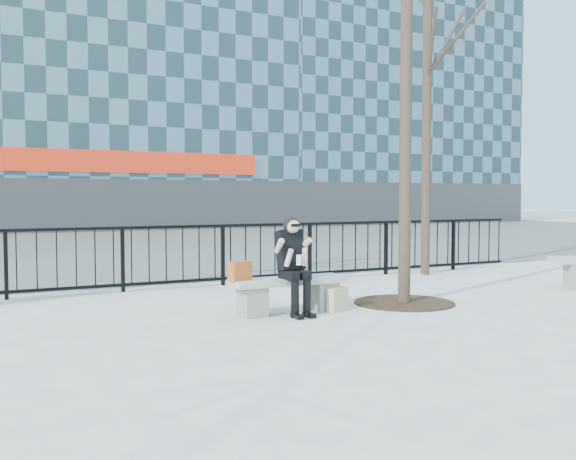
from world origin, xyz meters
name	(u,v)px	position (x,y,z in m)	size (l,w,h in m)	color
ground	(289,313)	(0.00, 0.00, 0.00)	(120.00, 120.00, 0.00)	#999894
street_surface	(91,243)	(0.00, 15.00, 0.00)	(60.00, 23.00, 0.01)	#474747
railing	(212,255)	(0.00, 3.00, 0.55)	(14.00, 0.06, 1.10)	black
building_right	(373,62)	(20.00, 27.00, 10.30)	(16.20, 10.20, 20.60)	slate
tree_right	(428,17)	(4.50, 2.60, 5.24)	(2.80, 2.80, 7.00)	black
tree_grate	(404,303)	(1.90, -0.10, 0.01)	(1.50, 1.50, 0.02)	black
bench_main	(289,291)	(0.00, 0.00, 0.30)	(1.65, 0.46, 0.49)	slate
seated_woman	(294,266)	(0.00, -0.16, 0.67)	(0.50, 0.64, 1.34)	black
handbag	(240,271)	(-0.72, 0.02, 0.62)	(0.31, 0.14, 0.25)	#B54616
shopping_bag	(337,300)	(0.66, -0.21, 0.17)	(0.35, 0.13, 0.33)	beige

